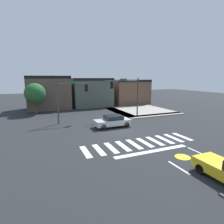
% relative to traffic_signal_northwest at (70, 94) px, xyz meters
% --- Properties ---
extents(ground_plane, '(120.00, 120.00, 0.00)m').
position_rel_traffic_signal_northwest_xyz_m(ground_plane, '(4.27, -5.80, -3.84)').
color(ground_plane, '#232628').
extents(crosswalk_near, '(10.59, 2.60, 0.01)m').
position_rel_traffic_signal_northwest_xyz_m(crosswalk_near, '(4.27, -10.30, -3.84)').
color(crosswalk_near, silver).
rests_on(crosswalk_near, ground_plane).
extents(bike_detector_marking, '(1.17, 1.17, 0.01)m').
position_rel_traffic_signal_northwest_xyz_m(bike_detector_marking, '(5.74, -14.11, -3.84)').
color(bike_detector_marking, yellow).
rests_on(bike_detector_marking, ground_plane).
extents(curb_corner_northeast, '(10.00, 10.60, 0.15)m').
position_rel_traffic_signal_northwest_xyz_m(curb_corner_northeast, '(12.76, 3.62, -3.76)').
color(curb_corner_northeast, '#9E998E').
rests_on(curb_corner_northeast, ground_plane).
extents(storefront_row, '(25.38, 5.41, 6.28)m').
position_rel_traffic_signal_northwest_xyz_m(storefront_row, '(6.44, 12.79, -0.87)').
color(storefront_row, brown).
rests_on(storefront_row, ground_plane).
extents(traffic_signal_northwest, '(4.43, 0.32, 5.62)m').
position_rel_traffic_signal_northwest_xyz_m(traffic_signal_northwest, '(0.00, 0.00, 0.00)').
color(traffic_signal_northwest, '#383A3D').
rests_on(traffic_signal_northwest, ground_plane).
extents(traffic_signal_northeast, '(5.46, 0.32, 5.86)m').
position_rel_traffic_signal_northwest_xyz_m(traffic_signal_northeast, '(8.14, -0.04, 0.25)').
color(traffic_signal_northeast, '#383A3D').
rests_on(traffic_signal_northeast, ground_plane).
extents(car_silver, '(4.34, 1.87, 1.44)m').
position_rel_traffic_signal_northwest_xyz_m(car_silver, '(4.22, -4.14, -3.10)').
color(car_silver, '#B7BABF').
rests_on(car_silver, ground_plane).
extents(roadside_tree, '(3.34, 3.34, 5.07)m').
position_rel_traffic_signal_northwest_xyz_m(roadside_tree, '(-4.23, 8.20, -0.46)').
color(roadside_tree, '#4C3823').
rests_on(roadside_tree, ground_plane).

